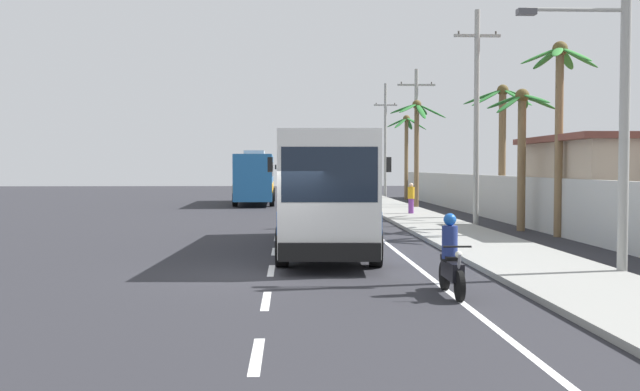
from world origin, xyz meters
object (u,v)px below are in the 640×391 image
(palm_second, at_px, (502,129))
(palm_third, at_px, (407,140))
(coach_bus_far_lane, at_px, (255,177))
(coach_bus_foreground, at_px, (328,187))
(palm_nearest, at_px, (522,134))
(utility_pole_nearest, at_px, (621,79))
(utility_pole_distant, at_px, (385,138))
(palm_fourth, at_px, (417,131))
(palm_farthest, at_px, (560,100))
(motorcycle_beside_bus, at_px, (451,262))
(utility_pole_far, at_px, (416,134))
(pedestrian_near_kerb, at_px, (411,197))
(utility_pole_mid, at_px, (477,113))

(palm_second, relative_size, palm_third, 0.99)
(coach_bus_far_lane, bearing_deg, coach_bus_foreground, -82.70)
(palm_nearest, bearing_deg, utility_pole_nearest, -97.50)
(coach_bus_foreground, bearing_deg, utility_pole_distant, 79.85)
(palm_third, bearing_deg, utility_pole_distant, 101.52)
(palm_fourth, height_order, palm_farthest, palm_farthest)
(utility_pole_distant, bearing_deg, motorcycle_beside_bus, -96.00)
(palm_fourth, bearing_deg, palm_second, -73.05)
(coach_bus_far_lane, xyz_separation_m, palm_nearest, (11.75, -21.69, 2.00))
(motorcycle_beside_bus, bearing_deg, palm_fourth, 81.30)
(palm_nearest, bearing_deg, palm_fourth, 95.83)
(coach_bus_far_lane, height_order, utility_pole_far, utility_pole_far)
(pedestrian_near_kerb, height_order, palm_nearest, palm_nearest)
(coach_bus_far_lane, xyz_separation_m, utility_pole_mid, (10.68, -18.67, 3.05))
(palm_second, relative_size, palm_farthest, 0.92)
(utility_pole_distant, relative_size, palm_nearest, 1.70)
(palm_fourth, bearing_deg, motorcycle_beside_bus, -98.70)
(coach_bus_foreground, relative_size, utility_pole_mid, 1.21)
(coach_bus_foreground, height_order, palm_third, palm_third)
(palm_nearest, bearing_deg, motorcycle_beside_bus, -112.96)
(coach_bus_far_lane, xyz_separation_m, pedestrian_near_kerb, (8.79, -12.68, -0.94))
(coach_bus_foreground, bearing_deg, utility_pole_far, 73.82)
(coach_bus_far_lane, bearing_deg, pedestrian_near_kerb, -55.27)
(palm_nearest, bearing_deg, palm_second, 80.19)
(coach_bus_foreground, relative_size, palm_second, 1.74)
(utility_pole_distant, relative_size, palm_fourth, 1.46)
(palm_second, xyz_separation_m, palm_third, (-1.19, 21.84, 0.21))
(utility_pole_distant, bearing_deg, utility_pole_far, -90.02)
(palm_farthest, bearing_deg, palm_fourth, 96.76)
(utility_pole_mid, bearing_deg, utility_pole_far, 90.09)
(utility_pole_far, distance_m, palm_fourth, 2.93)
(motorcycle_beside_bus, distance_m, utility_pole_nearest, 6.44)
(utility_pole_mid, height_order, palm_third, utility_pole_mid)
(utility_pole_far, relative_size, palm_fourth, 1.34)
(coach_bus_foreground, relative_size, utility_pole_far, 1.29)
(utility_pole_far, distance_m, palm_farthest, 20.83)
(utility_pole_nearest, bearing_deg, palm_fourth, 89.92)
(utility_pole_mid, xyz_separation_m, palm_second, (2.19, 3.47, -0.49))
(motorcycle_beside_bus, height_order, palm_second, palm_second)
(palm_second, bearing_deg, motorcycle_beside_bus, -109.08)
(utility_pole_far, height_order, palm_second, utility_pole_far)
(palm_farthest, bearing_deg, coach_bus_far_lane, 116.89)
(utility_pole_mid, relative_size, palm_second, 1.43)
(utility_pole_far, xyz_separation_m, palm_fourth, (-0.47, -2.89, 0.07))
(motorcycle_beside_bus, relative_size, palm_second, 0.30)
(utility_pole_nearest, height_order, utility_pole_far, utility_pole_far)
(coach_bus_far_lane, bearing_deg, palm_third, 29.64)
(coach_bus_foreground, bearing_deg, palm_farthest, 22.67)
(palm_nearest, height_order, palm_fourth, palm_fourth)
(coach_bus_foreground, relative_size, utility_pole_distant, 1.19)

